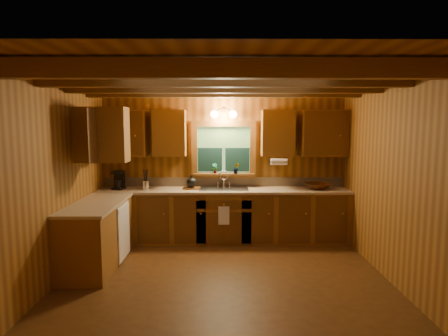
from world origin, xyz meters
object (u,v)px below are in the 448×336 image
at_px(sink, 224,192).
at_px(wicker_basket, 317,186).
at_px(coffee_maker, 119,180).
at_px(cutting_board, 191,188).

height_order(sink, wicker_basket, sink).
xyz_separation_m(sink, coffee_maker, (-1.78, 0.01, 0.20)).
bearing_deg(wicker_basket, coffee_maker, 179.53).
relative_size(coffee_maker, cutting_board, 1.10).
bearing_deg(cutting_board, wicker_basket, 3.08).
relative_size(sink, coffee_maker, 2.67).
bearing_deg(coffee_maker, cutting_board, 10.59).
bearing_deg(coffee_maker, wicker_basket, 9.87).
bearing_deg(sink, wicker_basket, -0.49).
bearing_deg(wicker_basket, sink, 179.51).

